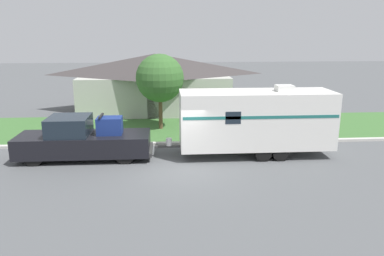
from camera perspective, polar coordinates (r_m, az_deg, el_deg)
The scene contains 8 objects.
ground_plane at distance 16.51m, azimuth -2.10°, elevation -6.32°, with size 120.00×120.00×0.00m, color #515456.
curb_strip at distance 20.04m, azimuth -2.48°, elevation -2.34°, with size 80.00×0.30×0.14m.
lawn_strip at distance 23.57m, azimuth -2.73°, elevation 0.08°, with size 80.00×7.00×0.03m.
house_across_street at distance 28.73m, azimuth -5.62°, elevation 7.10°, with size 11.65×6.83×4.28m.
pickup_truck at distance 18.36m, azimuth -16.28°, elevation -1.78°, with size 6.26×2.08×2.11m.
travel_trailer at distance 18.22m, azimuth 9.72°, elevation 1.33°, with size 8.50×2.29×3.41m.
mailbox at distance 20.71m, azimuth -12.65°, elevation 0.43°, with size 0.48×0.20×1.25m.
tree_in_yard at distance 22.75m, azimuth -4.92°, elevation 7.56°, with size 2.90×2.90×4.61m.
Camera 1 is at (-0.49, -15.43, 5.84)m, focal length 35.00 mm.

